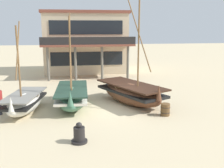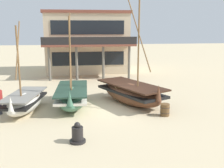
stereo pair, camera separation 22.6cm
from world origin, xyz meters
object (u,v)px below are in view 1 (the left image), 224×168
object	(u,v)px
fishing_boat_far_right	(72,96)
harbor_building_main	(85,42)
wooden_barrel	(165,110)
fishing_boat_near_left	(25,102)
fishing_boat_centre_large	(131,93)
capstan_winch	(79,135)

from	to	relation	value
fishing_boat_far_right	harbor_building_main	world-z (taller)	harbor_building_main
wooden_barrel	fishing_boat_near_left	bearing A→B (deg)	166.65
harbor_building_main	fishing_boat_centre_large	bearing A→B (deg)	-81.05
fishing_boat_near_left	capstan_winch	size ratio (longest dim) A/B	5.68
fishing_boat_centre_large	harbor_building_main	distance (m)	13.92
fishing_boat_centre_large	harbor_building_main	size ratio (longest dim) A/B	0.78
fishing_boat_far_right	wooden_barrel	bearing A→B (deg)	-26.47
fishing_boat_near_left	fishing_boat_centre_large	xyz separation A→B (m)	(6.63, 0.72, 0.12)
fishing_boat_far_right	capstan_winch	distance (m)	5.45
fishing_boat_centre_large	fishing_boat_far_right	distance (m)	3.84
capstan_winch	harbor_building_main	size ratio (longest dim) A/B	0.10
capstan_winch	harbor_building_main	bearing A→B (deg)	85.52
fishing_boat_centre_large	capstan_winch	bearing A→B (deg)	-123.49
wooden_barrel	harbor_building_main	world-z (taller)	harbor_building_main
fishing_boat_near_left	wooden_barrel	world-z (taller)	fishing_boat_near_left
capstan_winch	harbor_building_main	world-z (taller)	harbor_building_main
fishing_boat_far_right	capstan_winch	size ratio (longest dim) A/B	6.21
fishing_boat_far_right	harbor_building_main	size ratio (longest dim) A/B	0.63
fishing_boat_near_left	fishing_boat_centre_large	size ratio (longest dim) A/B	0.74
fishing_boat_far_right	wooden_barrel	world-z (taller)	fishing_boat_far_right
fishing_boat_centre_large	wooden_barrel	distance (m)	2.99
fishing_boat_centre_large	wooden_barrel	bearing A→B (deg)	-62.30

